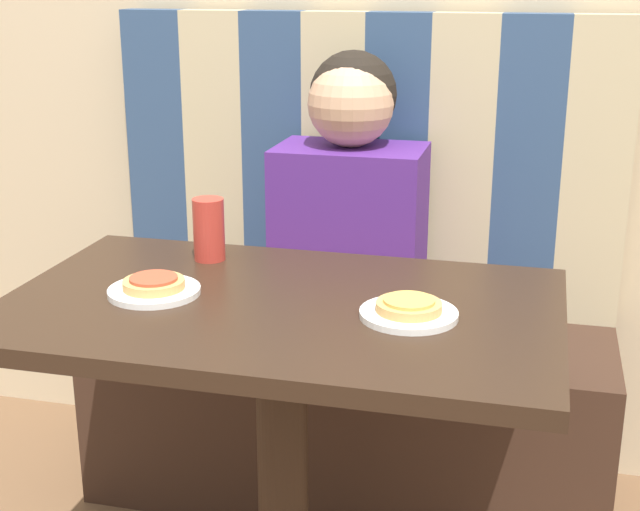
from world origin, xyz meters
TOP-DOWN VIEW (x-y plane):
  - booth_seat at (0.00, 0.60)m, footprint 1.33×0.47m
  - booth_backrest at (0.00, 0.80)m, footprint 1.33×0.08m
  - dining_table at (0.00, 0.00)m, footprint 1.03×0.64m
  - person at (0.00, 0.60)m, footprint 0.36×0.25m
  - plate_left at (-0.24, -0.02)m, footprint 0.17×0.17m
  - plate_right at (0.24, -0.02)m, footprint 0.17×0.17m
  - pizza_left at (-0.24, -0.02)m, footprint 0.12×0.12m
  - pizza_right at (0.24, -0.02)m, footprint 0.12×0.12m
  - drinking_cup at (-0.22, 0.21)m, footprint 0.07×0.07m

SIDE VIEW (x-z plane):
  - booth_seat at x=0.00m, z-range 0.00..0.48m
  - dining_table at x=0.00m, z-range 0.27..1.04m
  - plate_left at x=-0.24m, z-range 0.77..0.78m
  - plate_right at x=0.24m, z-range 0.77..0.78m
  - pizza_left at x=-0.24m, z-range 0.78..0.80m
  - pizza_right at x=0.24m, z-range 0.78..0.80m
  - person at x=0.00m, z-range 0.47..1.17m
  - drinking_cup at x=-0.22m, z-range 0.77..0.90m
  - booth_backrest at x=0.00m, z-range 0.48..1.25m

